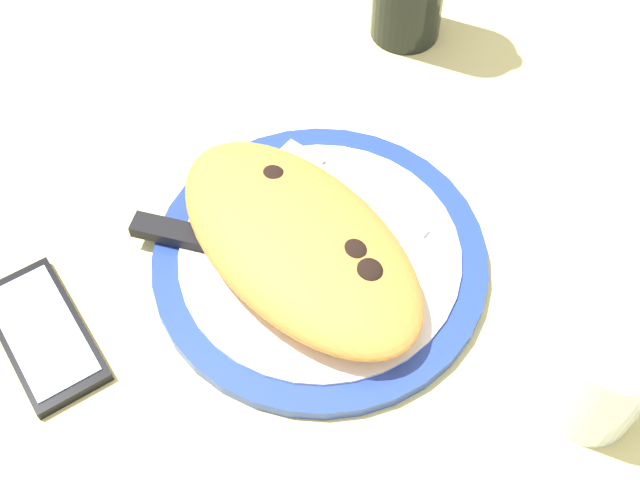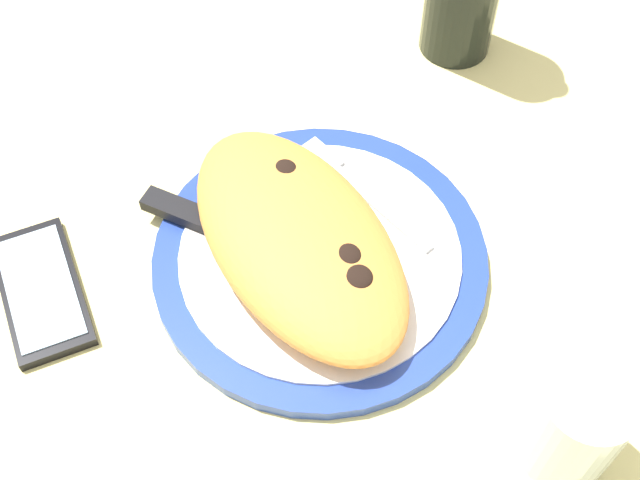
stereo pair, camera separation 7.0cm
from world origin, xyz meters
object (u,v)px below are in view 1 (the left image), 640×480
Objects in this scene: calzone at (299,243)px; smartphone at (43,334)px; plate at (320,259)px; fork at (338,180)px; water_glass at (604,380)px; knife at (216,243)px.

smartphone is at bearing 50.04° from calzone.
smartphone is at bearing 49.93° from plate.
water_glass is at bearing 165.69° from fork.
water_glass is (-24.39, -0.38, 3.40)cm from plate.
fork is at bearing -14.31° from water_glass.
calzone is 8.99cm from fork.
fork is 1.10× the size of smartphone.
fork is at bearing -79.82° from calzone.
calzone is at bearing -129.96° from smartphone.
water_glass is (-25.54, -1.69, 0.26)cm from calzone.
fork is 28.11cm from smartphone.
smartphone is at bearing 62.40° from knife.
knife is 1.46× the size of smartphone.
plate is 3.59cm from calzone.
water_glass is at bearing -172.14° from knife.
water_glass reaches higher than calzone.
plate is 1.98× the size of smartphone.
plate is 2.96× the size of water_glass.
calzone is 1.36× the size of knife.
calzone is at bearing 100.18° from fork.
knife is at bearing 7.86° from water_glass.
knife reaches higher than smartphone.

